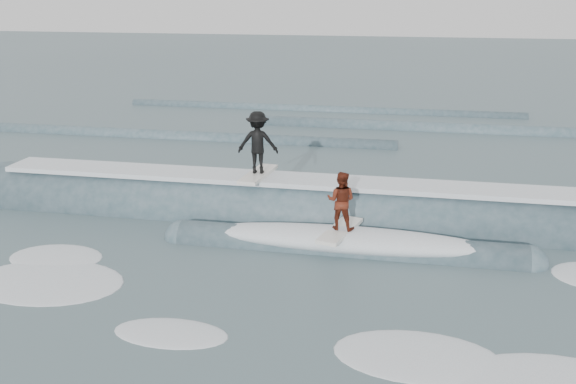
# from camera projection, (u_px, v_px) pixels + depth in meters

# --- Properties ---
(ground) EXTENTS (160.00, 160.00, 0.00)m
(ground) POSITION_uv_depth(u_px,v_px,m) (256.00, 286.00, 14.65)
(ground) COLOR #425961
(ground) RESTS_ON ground
(breaking_wave) EXTENTS (21.11, 3.93, 2.30)m
(breaking_wave) POSITION_uv_depth(u_px,v_px,m) (301.00, 220.00, 18.74)
(breaking_wave) COLOR #344E58
(breaking_wave) RESTS_ON ground
(surfer_black) EXTENTS (1.25, 2.05, 1.92)m
(surfer_black) POSITION_uv_depth(u_px,v_px,m) (258.00, 145.00, 18.61)
(surfer_black) COLOR white
(surfer_black) RESTS_ON ground
(surfer_red) EXTENTS (1.02, 2.07, 1.62)m
(surfer_red) POSITION_uv_depth(u_px,v_px,m) (341.00, 205.00, 16.32)
(surfer_red) COLOR white
(surfer_red) RESTS_ON ground
(whitewater) EXTENTS (15.53, 7.04, 0.10)m
(whitewater) POSITION_uv_depth(u_px,v_px,m) (324.00, 321.00, 13.13)
(whitewater) COLOR white
(whitewater) RESTS_ON ground
(far_swells) EXTENTS (36.97, 8.65, 0.80)m
(far_swells) POSITION_uv_depth(u_px,v_px,m) (338.00, 128.00, 31.19)
(far_swells) COLOR #344E58
(far_swells) RESTS_ON ground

